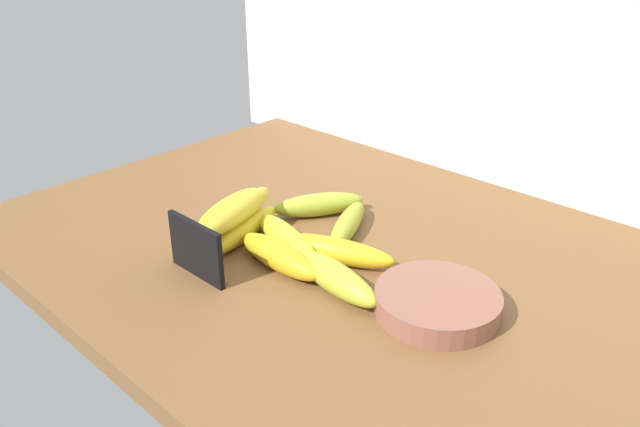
{
  "coord_description": "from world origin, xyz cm",
  "views": [
    {
      "loc": [
        55.15,
        -63.31,
        50.23
      ],
      "look_at": [
        -3.97,
        -0.77,
        8.0
      ],
      "focal_mm": 35.57,
      "sensor_mm": 36.0,
      "label": 1
    }
  ],
  "objects_px": {
    "banana_3": "(279,256)",
    "banana_4": "(335,277)",
    "banana_2": "(319,205)",
    "chalkboard_sign": "(197,251)",
    "banana_0": "(347,225)",
    "fruit_bowl": "(437,302)",
    "banana_8": "(238,211)",
    "banana_6": "(333,250)",
    "banana_5": "(243,230)",
    "banana_7": "(231,208)",
    "banana_1": "(287,240)"
  },
  "relations": [
    {
      "from": "banana_4",
      "to": "banana_6",
      "type": "xyz_separation_m",
      "value": [
        -0.05,
        0.05,
        -0.0
      ]
    },
    {
      "from": "banana_6",
      "to": "banana_5",
      "type": "bearing_deg",
      "value": -163.01
    },
    {
      "from": "banana_1",
      "to": "banana_6",
      "type": "distance_m",
      "value": 0.07
    },
    {
      "from": "fruit_bowl",
      "to": "banana_3",
      "type": "height_order",
      "value": "banana_3"
    },
    {
      "from": "fruit_bowl",
      "to": "banana_4",
      "type": "height_order",
      "value": "banana_4"
    },
    {
      "from": "chalkboard_sign",
      "to": "banana_4",
      "type": "bearing_deg",
      "value": 31.63
    },
    {
      "from": "banana_0",
      "to": "banana_1",
      "type": "relative_size",
      "value": 0.91
    },
    {
      "from": "chalkboard_sign",
      "to": "banana_0",
      "type": "xyz_separation_m",
      "value": [
        0.07,
        0.24,
        -0.02
      ]
    },
    {
      "from": "banana_0",
      "to": "banana_8",
      "type": "distance_m",
      "value": 0.17
    },
    {
      "from": "banana_3",
      "to": "banana_5",
      "type": "bearing_deg",
      "value": 168.36
    },
    {
      "from": "banana_2",
      "to": "banana_5",
      "type": "relative_size",
      "value": 0.88
    },
    {
      "from": "chalkboard_sign",
      "to": "banana_7",
      "type": "relative_size",
      "value": 0.73
    },
    {
      "from": "banana_5",
      "to": "banana_8",
      "type": "bearing_deg",
      "value": -84.23
    },
    {
      "from": "fruit_bowl",
      "to": "banana_7",
      "type": "xyz_separation_m",
      "value": [
        -0.34,
        -0.05,
        0.04
      ]
    },
    {
      "from": "banana_4",
      "to": "banana_5",
      "type": "height_order",
      "value": "banana_4"
    },
    {
      "from": "fruit_bowl",
      "to": "banana_8",
      "type": "height_order",
      "value": "banana_8"
    },
    {
      "from": "chalkboard_sign",
      "to": "banana_8",
      "type": "bearing_deg",
      "value": 107.85
    },
    {
      "from": "banana_5",
      "to": "banana_7",
      "type": "xyz_separation_m",
      "value": [
        -0.01,
        -0.01,
        0.04
      ]
    },
    {
      "from": "banana_2",
      "to": "banana_6",
      "type": "relative_size",
      "value": 0.84
    },
    {
      "from": "banana_3",
      "to": "banana_4",
      "type": "bearing_deg",
      "value": 6.98
    },
    {
      "from": "chalkboard_sign",
      "to": "banana_8",
      "type": "height_order",
      "value": "chalkboard_sign"
    },
    {
      "from": "banana_4",
      "to": "banana_6",
      "type": "height_order",
      "value": "banana_4"
    },
    {
      "from": "banana_2",
      "to": "fruit_bowl",
      "type": "bearing_deg",
      "value": -18.33
    },
    {
      "from": "fruit_bowl",
      "to": "banana_1",
      "type": "bearing_deg",
      "value": -174.77
    },
    {
      "from": "chalkboard_sign",
      "to": "banana_1",
      "type": "bearing_deg",
      "value": 71.53
    },
    {
      "from": "banana_3",
      "to": "banana_7",
      "type": "xyz_separation_m",
      "value": [
        -0.12,
        0.01,
        0.03
      ]
    },
    {
      "from": "fruit_bowl",
      "to": "banana_7",
      "type": "relative_size",
      "value": 1.07
    },
    {
      "from": "banana_4",
      "to": "banana_1",
      "type": "bearing_deg",
      "value": 166.39
    },
    {
      "from": "banana_8",
      "to": "banana_3",
      "type": "bearing_deg",
      "value": -6.58
    },
    {
      "from": "banana_2",
      "to": "banana_4",
      "type": "xyz_separation_m",
      "value": [
        0.17,
        -0.15,
        0.0
      ]
    },
    {
      "from": "banana_6",
      "to": "banana_7",
      "type": "relative_size",
      "value": 1.22
    },
    {
      "from": "banana_4",
      "to": "banana_6",
      "type": "bearing_deg",
      "value": 133.4
    },
    {
      "from": "banana_7",
      "to": "banana_4",
      "type": "bearing_deg",
      "value": 0.26
    },
    {
      "from": "banana_4",
      "to": "banana_7",
      "type": "bearing_deg",
      "value": -179.74
    },
    {
      "from": "banana_1",
      "to": "banana_5",
      "type": "xyz_separation_m",
      "value": [
        -0.08,
        -0.02,
        -0.0
      ]
    },
    {
      "from": "banana_4",
      "to": "banana_8",
      "type": "distance_m",
      "value": 0.2
    },
    {
      "from": "banana_2",
      "to": "banana_5",
      "type": "distance_m",
      "value": 0.15
    },
    {
      "from": "banana_0",
      "to": "banana_3",
      "type": "distance_m",
      "value": 0.15
    },
    {
      "from": "banana_2",
      "to": "banana_8",
      "type": "bearing_deg",
      "value": -99.2
    },
    {
      "from": "banana_1",
      "to": "banana_8",
      "type": "distance_m",
      "value": 0.09
    },
    {
      "from": "chalkboard_sign",
      "to": "banana_6",
      "type": "distance_m",
      "value": 0.2
    },
    {
      "from": "banana_6",
      "to": "banana_0",
      "type": "bearing_deg",
      "value": 118.12
    },
    {
      "from": "chalkboard_sign",
      "to": "banana_6",
      "type": "xyz_separation_m",
      "value": [
        0.11,
        0.16,
        -0.02
      ]
    },
    {
      "from": "fruit_bowl",
      "to": "banana_8",
      "type": "bearing_deg",
      "value": -170.94
    },
    {
      "from": "banana_2",
      "to": "banana_0",
      "type": "bearing_deg",
      "value": -13.17
    },
    {
      "from": "chalkboard_sign",
      "to": "fruit_bowl",
      "type": "bearing_deg",
      "value": 27.66
    },
    {
      "from": "banana_1",
      "to": "banana_3",
      "type": "distance_m",
      "value": 0.05
    },
    {
      "from": "banana_7",
      "to": "banana_8",
      "type": "distance_m",
      "value": 0.01
    },
    {
      "from": "banana_6",
      "to": "banana_2",
      "type": "bearing_deg",
      "value": 141.24
    },
    {
      "from": "banana_5",
      "to": "banana_6",
      "type": "bearing_deg",
      "value": 16.99
    }
  ]
}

